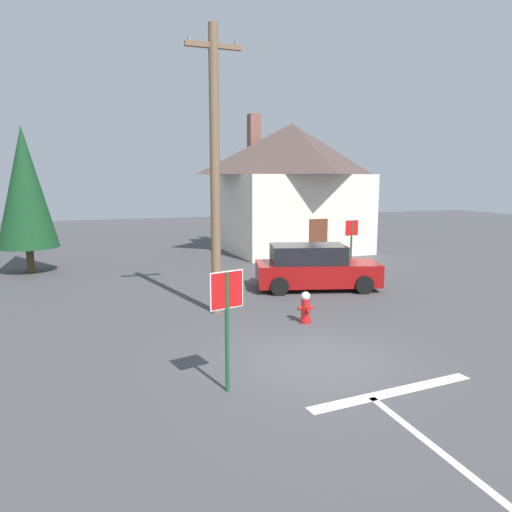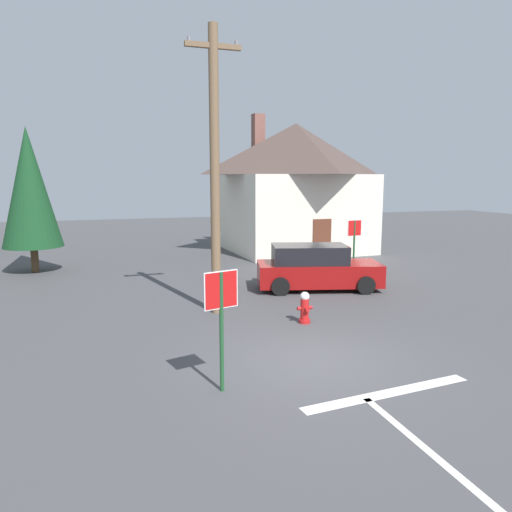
# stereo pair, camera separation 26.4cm
# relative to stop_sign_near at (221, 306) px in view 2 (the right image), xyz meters

# --- Properties ---
(ground_plane) EXTENTS (80.00, 80.00, 0.10)m
(ground_plane) POSITION_rel_stop_sign_near_xyz_m (2.37, 0.93, -1.70)
(ground_plane) COLOR #424244
(lane_stop_bar) EXTENTS (3.68, 0.62, 0.01)m
(lane_stop_bar) POSITION_rel_stop_sign_near_xyz_m (2.94, -1.11, -1.65)
(lane_stop_bar) COLOR silver
(lane_stop_bar) RESTS_ON ground
(lane_center_stripe) EXTENTS (0.22, 3.81, 0.01)m
(lane_center_stripe) POSITION_rel_stop_sign_near_xyz_m (2.38, -3.07, -1.65)
(lane_center_stripe) COLOR silver
(lane_center_stripe) RESTS_ON ground
(stop_sign_near) EXTENTS (0.69, 0.21, 2.32)m
(stop_sign_near) POSITION_rel_stop_sign_near_xyz_m (0.00, 0.00, 0.00)
(stop_sign_near) COLOR #1E4C28
(stop_sign_near) RESTS_ON ground
(fire_hydrant) EXTENTS (0.45, 0.38, 0.89)m
(fire_hydrant) POSITION_rel_stop_sign_near_xyz_m (3.28, 3.52, -1.22)
(fire_hydrant) COLOR red
(fire_hydrant) RESTS_ON ground
(utility_pole) EXTENTS (1.60, 0.28, 8.22)m
(utility_pole) POSITION_rel_stop_sign_near_xyz_m (1.22, 5.35, 2.63)
(utility_pole) COLOR brown
(utility_pole) RESTS_ON ground
(stop_sign_far) EXTENTS (0.68, 0.09, 2.26)m
(stop_sign_far) POSITION_rel_stop_sign_near_xyz_m (8.22, 9.48, -0.05)
(stop_sign_far) COLOR #1E4C28
(stop_sign_far) RESTS_ON ground
(house) EXTENTS (7.81, 7.08, 7.45)m
(house) POSITION_rel_stop_sign_near_xyz_m (8.42, 16.36, 1.93)
(house) COLOR silver
(house) RESTS_ON ground
(parked_car) EXTENTS (4.70, 2.88, 1.62)m
(parked_car) POSITION_rel_stop_sign_near_xyz_m (5.39, 7.23, -0.88)
(parked_car) COLOR maroon
(parked_car) RESTS_ON ground
(pine_tree_mid_left) EXTENTS (2.45, 2.45, 6.13)m
(pine_tree_mid_left) POSITION_rel_stop_sign_near_xyz_m (-4.64, 13.96, 1.95)
(pine_tree_mid_left) COLOR #4C3823
(pine_tree_mid_left) RESTS_ON ground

